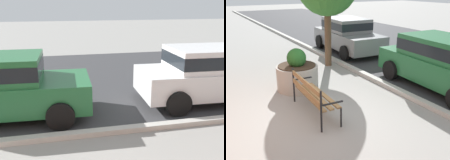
% 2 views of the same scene
% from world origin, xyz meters
% --- Properties ---
extents(street_surface, '(60.00, 9.00, 0.01)m').
position_xyz_m(street_surface, '(0.00, 7.50, 0.00)').
color(street_surface, '#38383A').
rests_on(street_surface, ground).
extents(parked_car_green, '(4.17, 2.07, 1.56)m').
position_xyz_m(parked_car_green, '(0.08, 4.25, 0.84)').
color(parked_car_green, '#236638').
rests_on(parked_car_green, ground).
extents(parked_car_white, '(4.17, 2.07, 1.56)m').
position_xyz_m(parked_car_white, '(5.63, 4.25, 0.84)').
color(parked_car_white, silver).
rests_on(parked_car_white, ground).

